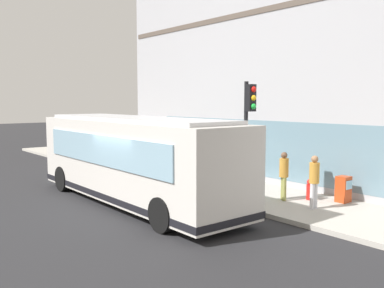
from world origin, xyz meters
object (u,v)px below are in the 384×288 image
fire_hydrant (310,190)px  pedestrian_by_light_pole (124,150)px  newspaper_vending_box (343,189)px  pedestrian_near_building_entrance (130,151)px  traffic_light_near_corner (249,119)px  city_bus_nearside (133,160)px  pedestrian_near_hydrant (314,178)px  pedestrian_walking_along_curb (284,173)px

fire_hydrant → pedestrian_by_light_pole: 9.91m
newspaper_vending_box → pedestrian_near_building_entrance: bearing=99.0°
pedestrian_near_building_entrance → newspaper_vending_box: (1.76, -11.17, -0.42)m
traffic_light_near_corner → newspaper_vending_box: bearing=-36.9°
city_bus_nearside → newspaper_vending_box: 7.37m
city_bus_nearside → fire_hydrant: bearing=-40.3°
pedestrian_near_hydrant → newspaper_vending_box: (1.59, -0.10, -0.55)m
fire_hydrant → pedestrian_walking_along_curb: 1.14m
pedestrian_by_light_pole → newspaper_vending_box: pedestrian_by_light_pole is taller
fire_hydrant → pedestrian_near_building_entrance: bearing=96.5°
pedestrian_by_light_pole → newspaper_vending_box: (2.46, -10.64, -0.59)m
traffic_light_near_corner → pedestrian_by_light_pole: traffic_light_near_corner is taller
pedestrian_by_light_pole → newspaper_vending_box: 10.94m
traffic_light_near_corner → pedestrian_walking_along_curb: traffic_light_near_corner is taller
city_bus_nearside → pedestrian_near_building_entrance: bearing=59.9°
pedestrian_near_hydrant → fire_hydrant: bearing=40.0°
city_bus_nearside → pedestrian_walking_along_curb: (3.98, -3.50, -0.42)m
pedestrian_walking_along_curb → newspaper_vending_box: bearing=-47.2°
pedestrian_walking_along_curb → pedestrian_near_building_entrance: bearing=92.3°
city_bus_nearside → pedestrian_near_building_entrance: city_bus_nearside is taller
pedestrian_by_light_pole → pedestrian_walking_along_curb: size_ratio=1.05×
traffic_light_near_corner → fire_hydrant: (2.07, -1.06, -2.51)m
fire_hydrant → pedestrian_near_hydrant: pedestrian_near_hydrant is taller
city_bus_nearside → pedestrian_by_light_pole: city_bus_nearside is taller
pedestrian_near_building_entrance → newspaper_vending_box: bearing=-81.0°
pedestrian_near_hydrant → pedestrian_walking_along_curb: 1.40m
fire_hydrant → pedestrian_walking_along_curb: (-0.79, 0.54, 0.62)m
traffic_light_near_corner → fire_hydrant: bearing=-27.0°
pedestrian_by_light_pole → pedestrian_near_building_entrance: (0.70, 0.52, -0.16)m
city_bus_nearside → pedestrian_near_hydrant: size_ratio=5.78×
pedestrian_by_light_pole → pedestrian_near_building_entrance: bearing=36.9°
pedestrian_near_hydrant → pedestrian_near_building_entrance: pedestrian_near_hydrant is taller
pedestrian_near_hydrant → newspaper_vending_box: bearing=-3.6°
city_bus_nearside → fire_hydrant: city_bus_nearside is taller
traffic_light_near_corner → pedestrian_walking_along_curb: (1.28, -0.51, -1.89)m
city_bus_nearside → pedestrian_near_hydrant: 6.18m
newspaper_vending_box → fire_hydrant: bearing=122.0°
city_bus_nearside → fire_hydrant: 6.33m
traffic_light_near_corner → pedestrian_near_hydrant: size_ratio=2.37×
pedestrian_by_light_pole → newspaper_vending_box: size_ratio=1.99×
city_bus_nearside → traffic_light_near_corner: size_ratio=2.44×
traffic_light_near_corner → fire_hydrant: 3.42m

